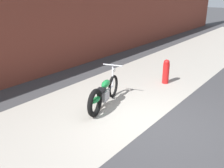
% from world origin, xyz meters
% --- Properties ---
extents(ground_plane, '(80.00, 80.00, 0.00)m').
position_xyz_m(ground_plane, '(0.00, 0.00, 0.00)').
color(ground_plane, '#38383A').
extents(sidewalk_slab, '(36.00, 3.50, 0.01)m').
position_xyz_m(sidewalk_slab, '(0.00, 1.75, 0.00)').
color(sidewalk_slab, '#9E998E').
rests_on(sidewalk_slab, ground).
extents(brick_building_wall, '(36.00, 0.50, 4.80)m').
position_xyz_m(brick_building_wall, '(0.00, 5.20, 2.40)').
color(brick_building_wall, brown).
rests_on(brick_building_wall, ground).
extents(motorcycle_green, '(1.95, 0.82, 1.03)m').
position_xyz_m(motorcycle_green, '(-0.01, 1.55, 0.40)').
color(motorcycle_green, black).
rests_on(motorcycle_green, ground).
extents(fire_hydrant, '(0.22, 0.22, 0.84)m').
position_xyz_m(fire_hydrant, '(2.80, 1.09, 0.42)').
color(fire_hydrant, red).
rests_on(fire_hydrant, ground).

